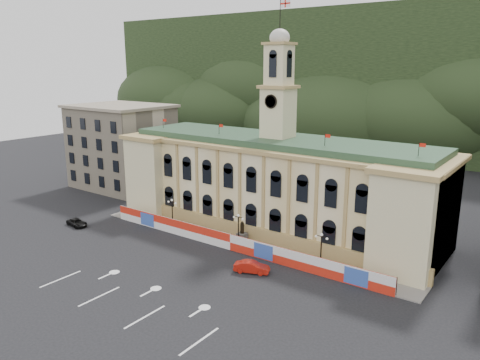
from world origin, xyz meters
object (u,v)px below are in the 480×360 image
Objects in this scene: red_sedan at (252,267)px; black_suv at (77,223)px; statue at (242,237)px; lamp_center at (238,227)px.

red_sedan is 35.24m from black_suv.
red_sedan is at bearing -78.47° from black_suv.
statue is 29.86m from black_suv.
statue is at bearing -62.75° from black_suv.
statue is 0.79× the size of black_suv.
red_sedan is (7.08, -6.59, -2.28)m from lamp_center.
statue reaches higher than red_sedan.
red_sedan is (7.08, -7.59, -0.40)m from statue.
red_sedan is at bearing -42.97° from lamp_center.
statue is 0.72× the size of lamp_center.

